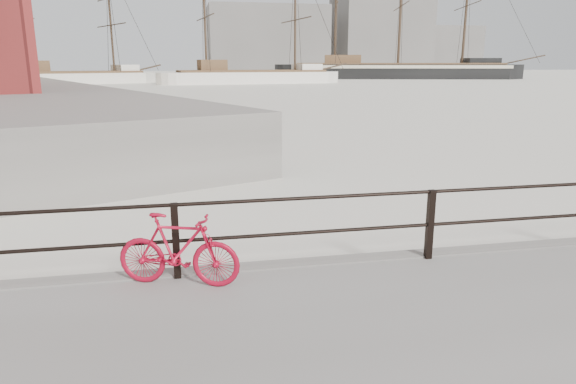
{
  "coord_description": "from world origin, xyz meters",
  "views": [
    {
      "loc": [
        -3.31,
        -6.5,
        3.06
      ],
      "look_at": [
        -1.71,
        1.5,
        1.0
      ],
      "focal_mm": 32.0,
      "sensor_mm": 36.0,
      "label": 1
    }
  ],
  "objects_px": {
    "schooner_mid": "(252,83)",
    "schooner_left": "(75,84)",
    "barque_black": "(397,79)",
    "bicycle": "(178,250)"
  },
  "relations": [
    {
      "from": "schooner_mid",
      "to": "schooner_left",
      "type": "bearing_deg",
      "value": 165.27
    },
    {
      "from": "schooner_mid",
      "to": "schooner_left",
      "type": "xyz_separation_m",
      "value": [
        -26.12,
        2.99,
        0.0
      ]
    },
    {
      "from": "barque_black",
      "to": "schooner_left",
      "type": "height_order",
      "value": "barque_black"
    },
    {
      "from": "bicycle",
      "to": "schooner_left",
      "type": "height_order",
      "value": "schooner_left"
    },
    {
      "from": "barque_black",
      "to": "schooner_mid",
      "type": "bearing_deg",
      "value": -136.14
    },
    {
      "from": "barque_black",
      "to": "schooner_mid",
      "type": "xyz_separation_m",
      "value": [
        -31.03,
        -17.59,
        0.0
      ]
    },
    {
      "from": "bicycle",
      "to": "schooner_mid",
      "type": "xyz_separation_m",
      "value": [
        10.52,
        73.4,
        -0.82
      ]
    },
    {
      "from": "schooner_mid",
      "to": "schooner_left",
      "type": "height_order",
      "value": "schooner_mid"
    },
    {
      "from": "bicycle",
      "to": "barque_black",
      "type": "bearing_deg",
      "value": 84.58
    },
    {
      "from": "barque_black",
      "to": "schooner_left",
      "type": "xyz_separation_m",
      "value": [
        -57.15,
        -14.59,
        0.0
      ]
    }
  ]
}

